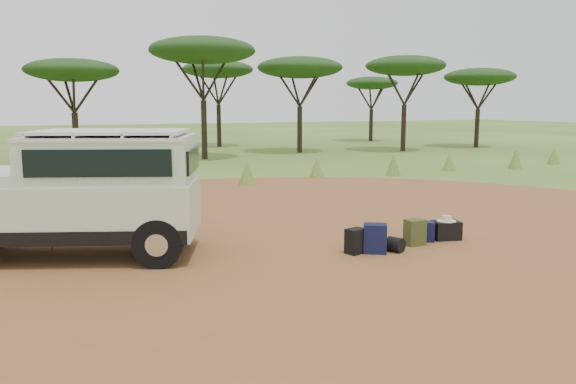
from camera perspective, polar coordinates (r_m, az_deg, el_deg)
name	(u,v)px	position (r m, az deg, el deg)	size (l,w,h in m)	color
ground	(242,252)	(10.57, -4.69, -6.09)	(140.00, 140.00, 0.00)	#4C6B26
dirt_clearing	(242,252)	(10.57, -4.69, -6.07)	(23.00, 23.00, 0.01)	brown
grass_fringe	(161,176)	(18.80, -12.80, 1.58)	(36.60, 1.60, 0.90)	#4C6B26
acacia_treeline	(129,61)	(29.84, -15.87, 12.70)	(46.70, 13.20, 6.26)	black
safari_vehicle	(77,196)	(10.71, -20.62, -0.42)	(4.99, 3.33, 2.28)	#B7D3B4
walking_staff	(60,211)	(11.33, -22.19, -1.84)	(0.04, 0.04, 1.54)	brown
backpack_black	(356,241)	(10.43, 6.88, -4.99)	(0.35, 0.25, 0.47)	black
backpack_navy	(375,239)	(10.51, 8.83, -4.70)	(0.42, 0.30, 0.55)	#13143C
backpack_olive	(415,232)	(11.24, 12.76, -4.03)	(0.37, 0.27, 0.51)	#364620
duffel_navy	(425,232)	(11.61, 13.72, -3.93)	(0.36, 0.27, 0.40)	#13143C
hard_case	(446,230)	(11.88, 15.75, -3.77)	(0.54, 0.38, 0.38)	black
stuff_sack	(395,245)	(10.69, 10.85, -5.27)	(0.28, 0.28, 0.28)	black
safari_hat	(446,219)	(11.83, 15.80, -2.68)	(0.39, 0.39, 0.11)	beige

